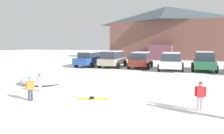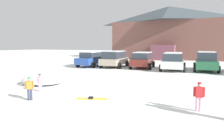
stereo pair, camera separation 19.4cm
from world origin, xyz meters
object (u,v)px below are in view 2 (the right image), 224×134
(parked_blue_hatchback, at_px, (91,59))
(plowed_snow_pile, at_px, (43,80))
(parked_green_coupe, at_px, (206,61))
(skier_child_in_orange_jacket, at_px, (30,87))
(parked_beige_suv, at_px, (114,58))
(parked_maroon_van, at_px, (142,59))
(ski_lodge, at_px, (168,32))
(pair_of_skis, at_px, (92,98))
(skier_child_in_pink_snowsuit, at_px, (40,82))
(parked_white_suv, at_px, (173,61))
(skier_child_in_red_jacket, at_px, (199,95))

(parked_blue_hatchback, xyz_separation_m, plowed_snow_pile, (2.35, -10.18, -0.56))
(parked_green_coupe, distance_m, skier_child_in_orange_jacket, 15.52)
(parked_beige_suv, xyz_separation_m, parked_maroon_van, (2.99, 0.29, -0.04))
(parked_blue_hatchback, distance_m, plowed_snow_pile, 10.46)
(ski_lodge, xyz_separation_m, parked_blue_hatchback, (-5.83, -17.93, -3.85))
(ski_lodge, bearing_deg, skier_child_in_orange_jacket, -92.72)
(parked_green_coupe, xyz_separation_m, pair_of_skis, (-4.90, -12.51, -0.86))
(ski_lodge, distance_m, skier_child_in_pink_snowsuit, 30.04)
(skier_child_in_pink_snowsuit, bearing_deg, plowed_snow_pile, 128.06)
(pair_of_skis, bearing_deg, parked_beige_suv, 108.13)
(parked_blue_hatchback, height_order, plowed_snow_pile, parked_blue_hatchback)
(parked_white_suv, height_order, skier_child_in_pink_snowsuit, parked_white_suv)
(parked_beige_suv, distance_m, skier_child_in_red_jacket, 14.71)
(skier_child_in_orange_jacket, xyz_separation_m, plowed_snow_pile, (-2.01, 3.01, -0.29))
(parked_maroon_van, distance_m, skier_child_in_pink_snowsuit, 12.45)
(ski_lodge, distance_m, skier_child_in_orange_jacket, 31.42)
(ski_lodge, relative_size, parked_beige_suv, 4.48)
(skier_child_in_red_jacket, bearing_deg, plowed_snow_pile, 168.68)
(skier_child_in_pink_snowsuit, xyz_separation_m, plowed_snow_pile, (-1.21, 1.55, -0.24))
(plowed_snow_pile, bearing_deg, pair_of_skis, -22.42)
(parked_maroon_van, xyz_separation_m, skier_child_in_orange_jacket, (-1.31, -13.72, -0.33))
(ski_lodge, bearing_deg, pair_of_skis, -88.39)
(parked_maroon_van, bearing_deg, ski_lodge, 89.46)
(skier_child_in_red_jacket, distance_m, plowed_snow_pile, 8.79)
(pair_of_skis, bearing_deg, parked_maroon_van, 94.59)
(parked_maroon_van, bearing_deg, parked_blue_hatchback, -174.63)
(skier_child_in_pink_snowsuit, height_order, skier_child_in_orange_jacket, skier_child_in_orange_jacket)
(parked_green_coupe, distance_m, skier_child_in_red_jacket, 12.47)
(skier_child_in_pink_snowsuit, bearing_deg, parked_beige_suv, 94.24)
(parked_beige_suv, relative_size, skier_child_in_pink_snowsuit, 4.74)
(ski_lodge, xyz_separation_m, plowed_snow_pile, (-3.48, -28.11, -4.41))
(skier_child_in_pink_snowsuit, bearing_deg, skier_child_in_red_jacket, -1.35)
(pair_of_skis, distance_m, plowed_snow_pile, 4.68)
(skier_child_in_pink_snowsuit, bearing_deg, pair_of_skis, -4.27)
(parked_white_suv, bearing_deg, skier_child_in_red_jacket, -79.50)
(parked_white_suv, bearing_deg, plowed_snow_pile, -122.29)
(parked_maroon_van, distance_m, skier_child_in_red_jacket, 13.52)
(parked_beige_suv, xyz_separation_m, skier_child_in_red_jacket, (8.29, -12.15, -0.34))
(parked_beige_suv, xyz_separation_m, pair_of_skis, (4.00, -12.21, -0.91))
(skier_child_in_pink_snowsuit, relative_size, skier_child_in_orange_jacket, 0.90)
(ski_lodge, height_order, skier_child_in_red_jacket, ski_lodge)
(ski_lodge, distance_m, parked_blue_hatchback, 19.24)
(skier_child_in_pink_snowsuit, xyz_separation_m, skier_child_in_red_jacket, (7.40, -0.17, 0.09))
(parked_beige_suv, height_order, parked_white_suv, parked_beige_suv)
(ski_lodge, height_order, parked_beige_suv, ski_lodge)
(parked_maroon_van, distance_m, pair_of_skis, 12.56)
(plowed_snow_pile, bearing_deg, parked_green_coupe, 49.32)
(parked_blue_hatchback, height_order, parked_beige_suv, parked_beige_suv)
(pair_of_skis, relative_size, plowed_snow_pile, 0.51)
(parked_green_coupe, relative_size, pair_of_skis, 3.22)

